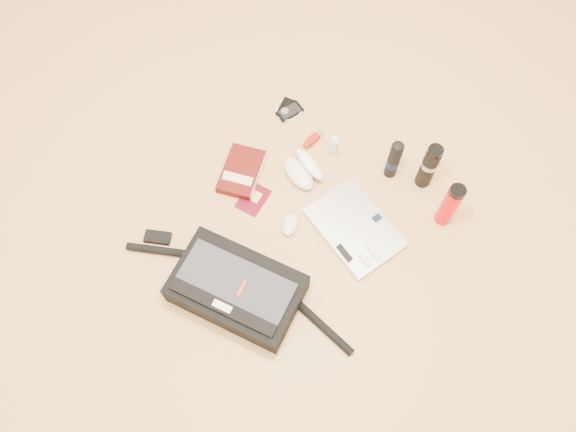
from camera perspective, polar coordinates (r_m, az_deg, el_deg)
The scene contains 14 objects.
ground at distance 2.15m, azimuth 0.25°, elevation -2.13°, with size 4.00×4.00×0.00m, color tan.
messenger_bag at distance 2.02m, azimuth -5.29°, elevation -7.33°, with size 0.92×0.34×0.13m.
laptop at distance 2.17m, azimuth 6.80°, elevation -1.22°, with size 0.42×0.36×0.03m.
book at distance 2.26m, azimuth -4.71°, elevation 4.50°, with size 0.20×0.25×0.04m.
passport at distance 2.22m, azimuth -3.54°, elevation 1.78°, with size 0.10×0.14×0.01m.
mouse at distance 2.15m, azimuth 0.19°, elevation -0.90°, with size 0.08×0.11×0.03m.
sunglasses_case at distance 2.24m, azimuth 1.64°, elevation 4.79°, with size 0.21×0.20×0.10m.
ipod at distance 2.44m, azimuth -0.14°, elevation 10.90°, with size 0.10×0.11×0.01m.
phone at distance 2.43m, azimuth 0.17°, elevation 10.56°, with size 0.12×0.13×0.01m.
inhaler at distance 2.34m, azimuth 2.59°, elevation 7.84°, with size 0.04×0.11×0.03m.
spray_bottle at distance 2.28m, azimuth 4.70°, elevation 7.04°, with size 0.04×0.04×0.12m.
aerosol_can at distance 2.22m, azimuth 10.70°, elevation 5.67°, with size 0.07×0.07×0.21m.
thermos_black at distance 2.22m, azimuth 14.11°, elevation 4.93°, with size 0.08×0.08×0.24m.
thermos_red at distance 2.16m, azimuth 16.11°, elevation 1.08°, with size 0.08×0.08×0.24m.
Camera 1 is at (0.46, -0.71, 1.98)m, focal length 35.00 mm.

